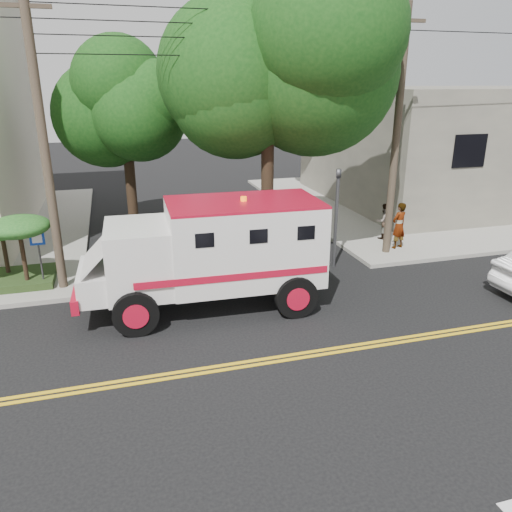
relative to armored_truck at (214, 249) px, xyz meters
name	(u,v)px	position (x,y,z in m)	size (l,w,h in m)	color
ground	(287,358)	(1.09, -3.45, -1.83)	(100.00, 100.00, 0.00)	black
sidewalk_ne	(433,201)	(14.59, 10.05, -1.76)	(17.00, 17.00, 0.15)	gray
building_right	(457,144)	(16.09, 10.55, 1.32)	(14.00, 12.00, 6.00)	#615E53
utility_pole_left	(45,151)	(-4.51, 2.55, 2.67)	(0.28, 0.28, 9.00)	#382D23
utility_pole_right	(396,138)	(7.39, 2.75, 2.67)	(0.28, 0.28, 9.00)	#382D23
tree_main	(284,57)	(3.03, 2.76, 5.37)	(6.08, 5.70, 9.85)	black
tree_left	(132,100)	(-1.59, 8.33, 3.90)	(4.48, 4.20, 7.70)	black
tree_right	(346,88)	(9.94, 12.32, 4.26)	(4.80, 4.50, 8.20)	black
traffic_signal	(337,208)	(4.89, 2.15, 0.40)	(0.15, 0.18, 3.60)	#3F3F42
accessibility_sign	(39,251)	(-5.11, 2.72, -0.46)	(0.45, 0.10, 2.02)	#3F3F42
armored_truck	(214,249)	(0.00, 0.00, 0.00)	(7.15, 3.07, 3.22)	silver
pedestrian_a	(399,226)	(8.06, 3.04, -0.76)	(0.67, 0.44, 1.84)	gray
pedestrian_b	(384,221)	(8.14, 4.33, -0.93)	(0.73, 0.57, 1.51)	gray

